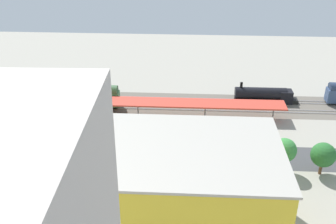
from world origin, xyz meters
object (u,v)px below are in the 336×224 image
(parked_car_1, at_px, (212,144))
(street_tree_4, at_px, (155,146))
(box_truck_0, at_px, (200,166))
(street_tree_2, at_px, (323,155))
(parked_car_5, at_px, (69,140))
(parked_car_3, at_px, (137,141))
(street_tree_3, at_px, (284,150))
(locomotive, at_px, (266,95))
(street_tree_1, at_px, (119,147))
(street_tree_5, at_px, (193,152))
(box_truck_1, at_px, (111,166))
(construction_building, at_px, (157,190))
(parked_car_6, at_px, (31,138))
(parked_car_2, at_px, (176,143))
(parked_car_4, at_px, (101,141))
(platform_canopy_near, at_px, (171,103))
(freight_coach_far, at_px, (88,95))
(parked_car_0, at_px, (245,146))
(traffic_light, at_px, (116,124))

(parked_car_1, relative_size, street_tree_4, 0.64)
(box_truck_0, distance_m, street_tree_2, 23.24)
(street_tree_4, bearing_deg, parked_car_5, -23.14)
(parked_car_3, height_order, street_tree_3, street_tree_3)
(locomotive, bearing_deg, street_tree_1, 44.17)
(street_tree_5, bearing_deg, box_truck_1, 6.28)
(construction_building, bearing_deg, street_tree_5, -109.47)
(parked_car_1, height_order, parked_car_5, parked_car_5)
(construction_building, bearing_deg, parked_car_6, -39.95)
(street_tree_5, bearing_deg, locomotive, -120.42)
(parked_car_2, relative_size, street_tree_1, 0.60)
(parked_car_5, height_order, street_tree_2, street_tree_2)
(parked_car_5, bearing_deg, parked_car_4, 178.11)
(street_tree_3, bearing_deg, box_truck_1, 4.11)
(locomotive, height_order, street_tree_2, street_tree_2)
(street_tree_4, xyz_separation_m, street_tree_5, (-7.23, 0.46, -0.70))
(parked_car_6, relative_size, street_tree_5, 0.73)
(parked_car_2, height_order, street_tree_4, street_tree_4)
(construction_building, height_order, street_tree_4, construction_building)
(platform_canopy_near, relative_size, street_tree_1, 7.50)
(street_tree_1, xyz_separation_m, street_tree_2, (-38.81, -0.22, -0.59))
(platform_canopy_near, bearing_deg, street_tree_5, 103.09)
(locomotive, distance_m, street_tree_3, 32.11)
(locomotive, xyz_separation_m, box_truck_0, (17.62, 33.68, -0.11))
(freight_coach_far, relative_size, parked_car_2, 3.66)
(locomotive, height_order, parked_car_2, locomotive)
(freight_coach_far, distance_m, parked_car_0, 42.07)
(construction_building, height_order, traffic_light, construction_building)
(parked_car_0, relative_size, parked_car_3, 1.11)
(street_tree_2, bearing_deg, parked_car_2, -16.52)
(parked_car_1, bearing_deg, parked_car_5, 0.44)
(street_tree_4, height_order, traffic_light, street_tree_4)
(parked_car_3, distance_m, traffic_light, 5.79)
(parked_car_4, bearing_deg, street_tree_5, 156.42)
(traffic_light, bearing_deg, parked_car_4, 27.39)
(parked_car_4, bearing_deg, box_truck_0, 155.40)
(construction_building, bearing_deg, locomotive, -117.05)
(freight_coach_far, bearing_deg, parked_car_0, 154.35)
(parked_car_1, bearing_deg, parked_car_3, -0.48)
(parked_car_1, height_order, street_tree_5, street_tree_5)
(parked_car_2, xyz_separation_m, parked_car_6, (31.75, -0.38, 0.04))
(parked_car_2, relative_size, street_tree_4, 0.60)
(parked_car_0, height_order, street_tree_2, street_tree_2)
(freight_coach_far, distance_m, street_tree_4, 33.00)
(platform_canopy_near, relative_size, parked_car_6, 11.63)
(parked_car_0, relative_size, street_tree_2, 0.70)
(street_tree_2, relative_size, street_tree_4, 0.91)
(parked_car_3, bearing_deg, street_tree_1, 76.65)
(freight_coach_far, height_order, parked_car_1, freight_coach_far)
(parked_car_4, height_order, parked_car_5, parked_car_4)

